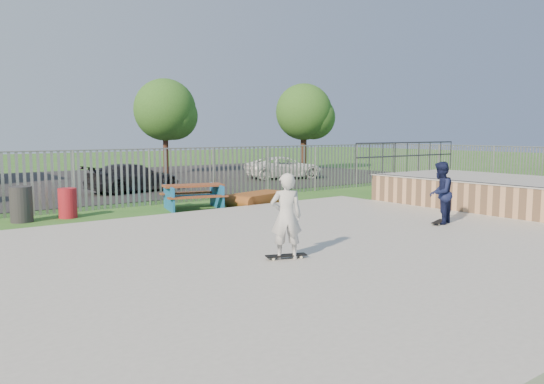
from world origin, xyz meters
TOP-DOWN VIEW (x-y plane):
  - ground at (0.00, 0.00)m, footprint 120.00×120.00m
  - concrete_slab at (0.00, 0.00)m, footprint 15.00×12.00m
  - quarter_pipe at (9.50, 1.04)m, footprint 5.50×7.05m
  - fence at (1.00, 4.59)m, footprint 26.04×16.02m
  - picnic_table at (1.78, 7.27)m, footprint 2.32×2.07m
  - funbox at (4.19, 6.81)m, footprint 2.36×1.62m
  - trash_bin_red at (-2.14, 7.93)m, footprint 0.54×0.54m
  - trash_bin_grey at (-3.43, 7.95)m, footprint 0.62×0.62m
  - parking_lot at (0.00, 19.00)m, footprint 40.00×18.00m
  - car_dark at (2.18, 13.33)m, footprint 4.41×2.35m
  - car_white at (11.47, 14.57)m, footprint 4.72×3.10m
  - tree_mid at (7.73, 21.64)m, footprint 3.78×3.78m
  - tree_right at (16.54, 18.89)m, footprint 3.77×3.77m
  - skateboard_a at (5.19, -0.01)m, footprint 0.82×0.45m
  - skateboard_b at (-0.51, -0.60)m, footprint 0.82×0.47m
  - skater_navy at (5.19, -0.01)m, footprint 0.97×0.86m
  - skater_white at (-0.51, -0.60)m, footprint 0.72×0.65m

SIDE VIEW (x-z plane):
  - ground at x=0.00m, z-range 0.00..0.00m
  - parking_lot at x=0.00m, z-range 0.00..0.02m
  - concrete_slab at x=0.00m, z-range 0.00..0.15m
  - skateboard_a at x=5.19m, z-range 0.15..0.23m
  - skateboard_b at x=-0.51m, z-range 0.15..0.23m
  - funbox at x=4.19m, z-range 0.00..0.43m
  - picnic_table at x=1.78m, z-range 0.01..0.84m
  - trash_bin_red at x=-2.14m, z-range 0.00..0.90m
  - trash_bin_grey at x=-3.43m, z-range 0.00..1.03m
  - quarter_pipe at x=9.50m, z-range -0.54..1.65m
  - car_white at x=11.47m, z-range 0.02..1.23m
  - car_dark at x=2.18m, z-range 0.02..1.24m
  - skater_navy at x=5.19m, z-range 0.15..1.81m
  - skater_white at x=-0.51m, z-range 0.15..1.81m
  - fence at x=1.00m, z-range 0.00..2.00m
  - tree_right at x=16.54m, z-range 1.00..6.81m
  - tree_mid at x=7.73m, z-range 1.01..6.84m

